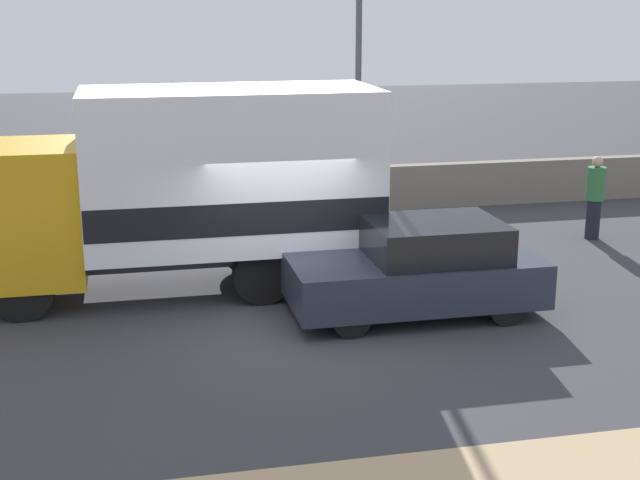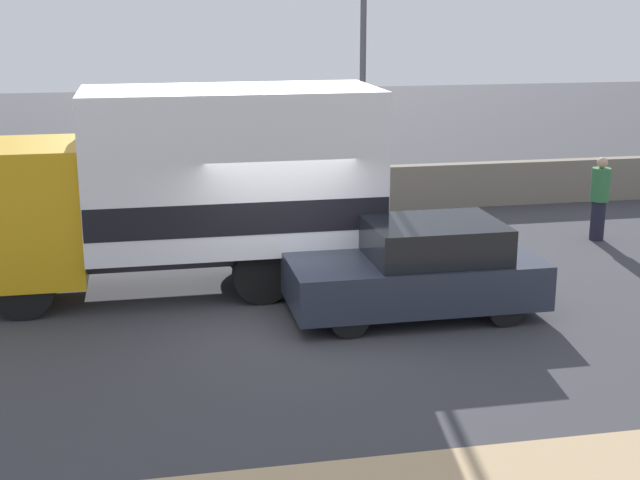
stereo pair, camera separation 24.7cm
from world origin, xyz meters
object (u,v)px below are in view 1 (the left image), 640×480
object	(u,v)px
street_lamp	(359,31)
pedestrian	(595,196)
box_truck	(192,186)
car_hatchback	(420,269)

from	to	relation	value
street_lamp	pedestrian	size ratio (longest dim) A/B	4.19
pedestrian	box_truck	bearing A→B (deg)	-168.30
box_truck	pedestrian	world-z (taller)	box_truck
car_hatchback	box_truck	bearing A→B (deg)	-29.30
car_hatchback	pedestrian	xyz separation A→B (m)	(5.23, 3.79, 0.18)
box_truck	pedestrian	bearing A→B (deg)	-168.30
box_truck	pedestrian	distance (m)	8.99
street_lamp	pedestrian	bearing A→B (deg)	-31.35
street_lamp	car_hatchback	xyz separation A→B (m)	(-0.66, -6.57, -3.60)
street_lamp	pedestrian	world-z (taller)	street_lamp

